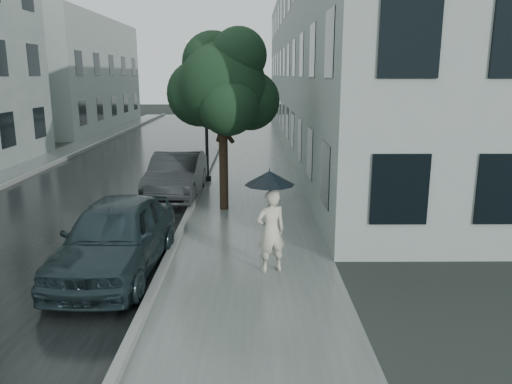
{
  "coord_description": "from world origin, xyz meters",
  "views": [
    {
      "loc": [
        0.24,
        -8.56,
        3.92
      ],
      "look_at": [
        0.33,
        2.54,
        1.3
      ],
      "focal_mm": 35.0,
      "sensor_mm": 36.0,
      "label": 1
    }
  ],
  "objects_px": {
    "street_tree": "(223,86)",
    "car_far": "(177,175)",
    "pedestrian": "(271,231)",
    "lamp_post": "(202,102)",
    "car_near": "(116,236)"
  },
  "relations": [
    {
      "from": "street_tree",
      "to": "car_far",
      "type": "bearing_deg",
      "value": 136.44
    },
    {
      "from": "pedestrian",
      "to": "street_tree",
      "type": "distance_m",
      "value": 5.8
    },
    {
      "from": "car_near",
      "to": "car_far",
      "type": "bearing_deg",
      "value": 90.33
    },
    {
      "from": "street_tree",
      "to": "car_far",
      "type": "xyz_separation_m",
      "value": [
        -1.65,
        1.56,
        -2.89
      ]
    },
    {
      "from": "pedestrian",
      "to": "car_near",
      "type": "xyz_separation_m",
      "value": [
        -3.12,
        -0.01,
        -0.1
      ]
    },
    {
      "from": "street_tree",
      "to": "car_far",
      "type": "height_order",
      "value": "street_tree"
    },
    {
      "from": "pedestrian",
      "to": "car_near",
      "type": "height_order",
      "value": "pedestrian"
    },
    {
      "from": "lamp_post",
      "to": "car_near",
      "type": "relative_size",
      "value": 1.16
    },
    {
      "from": "car_near",
      "to": "car_far",
      "type": "height_order",
      "value": "car_near"
    },
    {
      "from": "street_tree",
      "to": "car_far",
      "type": "distance_m",
      "value": 3.68
    },
    {
      "from": "street_tree",
      "to": "lamp_post",
      "type": "relative_size",
      "value": 1.02
    },
    {
      "from": "pedestrian",
      "to": "car_near",
      "type": "relative_size",
      "value": 0.39
    },
    {
      "from": "lamp_post",
      "to": "car_far",
      "type": "height_order",
      "value": "lamp_post"
    },
    {
      "from": "pedestrian",
      "to": "lamp_post",
      "type": "bearing_deg",
      "value": -97.2
    },
    {
      "from": "lamp_post",
      "to": "street_tree",
      "type": "bearing_deg",
      "value": -71.2
    }
  ]
}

